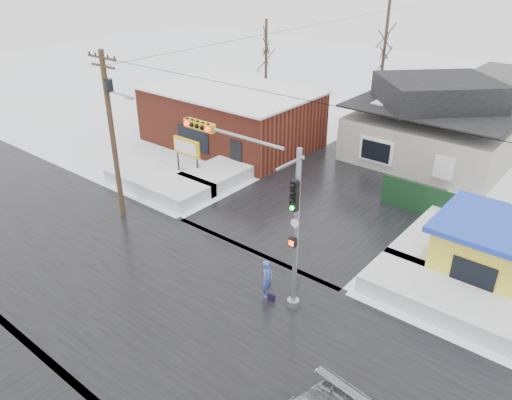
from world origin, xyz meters
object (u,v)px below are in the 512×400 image
Objects in this scene: utility_pole at (112,127)px; kiosk at (489,251)px; pedestrian at (267,279)px; marquee_sign at (187,148)px; traffic_signal at (264,198)px.

utility_pole is 18.95m from kiosk.
kiosk is 2.66× the size of pedestrian.
traffic_signal is at bearing -29.72° from marquee_sign.
traffic_signal is 13.42m from marquee_sign.
pedestrian is at bearing -133.39° from kiosk.
traffic_signal is 2.75× the size of marquee_sign.
traffic_signal is 1.52× the size of kiosk.
marquee_sign is at bearing 100.13° from utility_pole.
traffic_signal is 4.05× the size of pedestrian.
kiosk is (17.43, 6.49, -3.65)m from utility_pole.
traffic_signal reaches higher than marquee_sign.
marquee_sign is at bearing 150.28° from traffic_signal.
utility_pole reaches higher than traffic_signal.
marquee_sign reaches higher than pedestrian.
marquee_sign is 13.54m from pedestrian.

